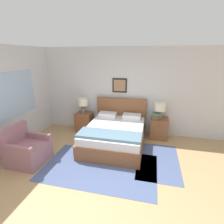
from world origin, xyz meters
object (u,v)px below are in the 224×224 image
armchair (27,150)px  nightstand_by_door (159,128)px  table_lamp_near_window (83,103)px  table_lamp_by_door (160,108)px  nightstand_near_window (84,122)px  bed (115,135)px

armchair → nightstand_by_door: (2.95, 1.96, 0.01)m
nightstand_by_door → table_lamp_near_window: table_lamp_near_window is taller
nightstand_by_door → table_lamp_by_door: size_ratio=1.30×
nightstand_near_window → table_lamp_near_window: (-0.01, -0.01, 0.63)m
nightstand_by_door → table_lamp_by_door: (-0.01, -0.01, 0.63)m
armchair → nightstand_by_door: armchair is taller
table_lamp_by_door → armchair: bearing=-146.4°
armchair → nightstand_near_window: size_ratio=1.41×
armchair → nightstand_by_door: bearing=125.0°
bed → armchair: size_ratio=2.20×
nightstand_by_door → table_lamp_by_door: bearing=-155.2°
nightstand_near_window → nightstand_by_door: 2.34m
bed → armchair: bearing=-145.2°
table_lamp_by_door → bed: bearing=-148.4°
bed → armchair: bed is taller
bed → table_lamp_by_door: bed is taller
table_lamp_near_window → nightstand_by_door: bearing=0.2°
armchair → table_lamp_near_window: 2.14m
bed → nightstand_near_window: (-1.17, 0.72, -0.00)m
bed → nightstand_near_window: bed is taller
bed → table_lamp_near_window: bearing=149.0°
armchair → table_lamp_near_window: (0.60, 1.95, 0.64)m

